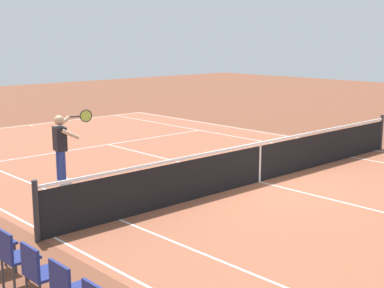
{
  "coord_description": "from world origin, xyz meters",
  "views": [
    {
      "loc": [
        -8.28,
        9.89,
        3.41
      ],
      "look_at": [
        1.22,
        1.08,
        0.9
      ],
      "focal_mm": 51.32,
      "sensor_mm": 36.0,
      "label": 1
    }
  ],
  "objects_px": {
    "tennis_ball": "(242,147)",
    "spectator_chair_4": "(14,254)",
    "tennis_player_near": "(61,146)",
    "tennis_net": "(260,162)",
    "spectator_chair_3": "(40,271)"
  },
  "relations": [
    {
      "from": "tennis_ball",
      "to": "spectator_chair_4",
      "type": "bearing_deg",
      "value": 115.11
    },
    {
      "from": "tennis_player_near",
      "to": "spectator_chair_3",
      "type": "distance_m",
      "value": 6.22
    },
    {
      "from": "tennis_net",
      "to": "spectator_chair_4",
      "type": "distance_m",
      "value": 7.04
    },
    {
      "from": "tennis_net",
      "to": "tennis_player_near",
      "type": "bearing_deg",
      "value": 49.53
    },
    {
      "from": "tennis_player_near",
      "to": "spectator_chair_4",
      "type": "bearing_deg",
      "value": 143.68
    },
    {
      "from": "tennis_player_near",
      "to": "tennis_ball",
      "type": "relative_size",
      "value": 25.71
    },
    {
      "from": "tennis_net",
      "to": "spectator_chair_3",
      "type": "relative_size",
      "value": 13.3
    },
    {
      "from": "tennis_player_near",
      "to": "tennis_ball",
      "type": "xyz_separation_m",
      "value": [
        -0.01,
        -6.31,
        -0.9
      ]
    },
    {
      "from": "tennis_player_near",
      "to": "tennis_ball",
      "type": "height_order",
      "value": "tennis_player_near"
    },
    {
      "from": "tennis_player_near",
      "to": "tennis_ball",
      "type": "bearing_deg",
      "value": -90.05
    },
    {
      "from": "tennis_ball",
      "to": "tennis_player_near",
      "type": "bearing_deg",
      "value": 89.95
    },
    {
      "from": "tennis_net",
      "to": "tennis_player_near",
      "type": "distance_m",
      "value": 4.71
    },
    {
      "from": "tennis_net",
      "to": "tennis_player_near",
      "type": "xyz_separation_m",
      "value": [
        3.04,
        3.57,
        0.44
      ]
    },
    {
      "from": "tennis_player_near",
      "to": "spectator_chair_3",
      "type": "height_order",
      "value": "tennis_player_near"
    },
    {
      "from": "tennis_net",
      "to": "tennis_ball",
      "type": "height_order",
      "value": "tennis_net"
    }
  ]
}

